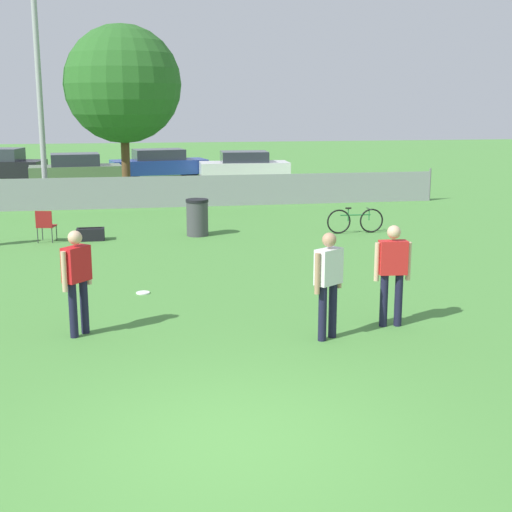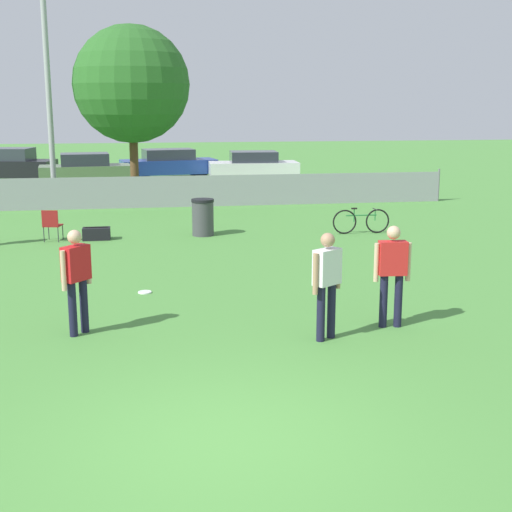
% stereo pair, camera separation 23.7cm
% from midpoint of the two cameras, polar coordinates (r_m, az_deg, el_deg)
% --- Properties ---
extents(ground_plane, '(120.00, 120.00, 0.00)m').
position_cam_midpoint_polar(ground_plane, '(7.98, -1.85, -14.70)').
color(ground_plane, '#4C8C3D').
extents(fence_backline, '(20.40, 0.07, 1.21)m').
position_cam_midpoint_polar(fence_backline, '(25.26, -7.10, 5.12)').
color(fence_backline, gray).
rests_on(fence_backline, ground_plane).
extents(light_pole, '(0.90, 0.36, 9.64)m').
position_cam_midpoint_polar(light_pole, '(26.79, -16.23, 15.96)').
color(light_pole, '#9E9EA3').
rests_on(light_pole, ground_plane).
extents(tree_near_pole, '(4.32, 4.32, 6.44)m').
position_cam_midpoint_polar(tree_near_pole, '(27.45, -9.69, 13.38)').
color(tree_near_pole, brown).
rests_on(tree_near_pole, ground_plane).
extents(player_thrower_red, '(0.61, 0.25, 1.68)m').
position_cam_midpoint_polar(player_thrower_red, '(11.74, 11.41, -0.97)').
color(player_thrower_red, '#191933').
rests_on(player_thrower_red, ground_plane).
extents(player_receiver_white, '(0.52, 0.43, 1.68)m').
position_cam_midpoint_polar(player_receiver_white, '(10.96, 6.31, -1.73)').
color(player_receiver_white, '#191933').
rests_on(player_receiver_white, ground_plane).
extents(player_defender_red, '(0.46, 0.48, 1.68)m').
position_cam_midpoint_polar(player_defender_red, '(11.46, -13.60, -1.39)').
color(player_defender_red, '#191933').
rests_on(player_defender_red, ground_plane).
extents(frisbee_disc, '(0.26, 0.26, 0.03)m').
position_cam_midpoint_polar(frisbee_disc, '(13.96, -8.41, -2.88)').
color(frisbee_disc, white).
rests_on(frisbee_disc, ground_plane).
extents(folding_chair_sideline, '(0.51, 0.51, 0.85)m').
position_cam_midpoint_polar(folding_chair_sideline, '(19.56, -15.69, 2.53)').
color(folding_chair_sideline, '#333338').
rests_on(folding_chair_sideline, ground_plane).
extents(bicycle_sideline, '(1.64, 0.44, 0.74)m').
position_cam_midpoint_polar(bicycle_sideline, '(20.25, 8.75, 2.78)').
color(bicycle_sideline, black).
rests_on(bicycle_sideline, ground_plane).
extents(trash_bin, '(0.63, 0.63, 1.01)m').
position_cam_midpoint_polar(trash_bin, '(19.75, -3.93, 3.12)').
color(trash_bin, '#3F3F44').
rests_on(trash_bin, ground_plane).
extents(gear_bag_sideline, '(0.73, 0.40, 0.35)m').
position_cam_midpoint_polar(gear_bag_sideline, '(19.58, -12.31, 1.76)').
color(gear_bag_sideline, black).
rests_on(gear_bag_sideline, ground_plane).
extents(parked_car_dark, '(4.46, 2.56, 1.53)m').
position_cam_midpoint_polar(parked_car_dark, '(35.74, -19.00, 6.90)').
color(parked_car_dark, black).
rests_on(parked_car_dark, ground_plane).
extents(parked_car_olive, '(4.07, 2.04, 1.44)m').
position_cam_midpoint_polar(parked_car_olive, '(32.46, -13.29, 6.71)').
color(parked_car_olive, black).
rests_on(parked_car_olive, ground_plane).
extents(parked_car_blue, '(4.79, 2.47, 1.40)m').
position_cam_midpoint_polar(parked_car_blue, '(35.31, -6.82, 7.34)').
color(parked_car_blue, black).
rests_on(parked_car_blue, ground_plane).
extents(parked_car_white, '(4.25, 1.95, 1.36)m').
position_cam_midpoint_polar(parked_car_white, '(34.06, -0.00, 7.20)').
color(parked_car_white, black).
rests_on(parked_car_white, ground_plane).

